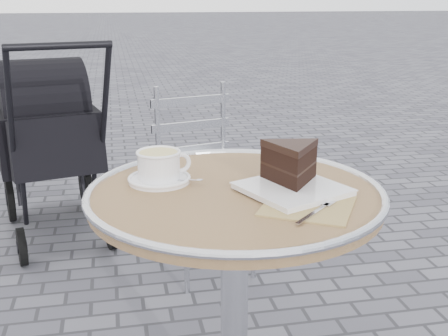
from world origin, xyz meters
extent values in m
cylinder|color=silver|center=(0.00, 0.00, 0.36)|extent=(0.07, 0.07, 0.67)
cylinder|color=tan|center=(0.00, 0.00, 0.71)|extent=(0.70, 0.70, 0.03)
torus|color=silver|center=(0.00, 0.00, 0.73)|extent=(0.72, 0.72, 0.02)
cylinder|color=white|center=(-0.17, 0.10, 0.74)|extent=(0.15, 0.15, 0.01)
cylinder|color=white|center=(-0.17, 0.10, 0.77)|extent=(0.12, 0.12, 0.07)
torus|color=white|center=(-0.12, 0.11, 0.77)|extent=(0.05, 0.02, 0.05)
cylinder|color=beige|center=(-0.17, 0.10, 0.81)|extent=(0.10, 0.10, 0.01)
cube|color=tan|center=(0.14, -0.13, 0.73)|extent=(0.26, 0.26, 0.00)
cube|color=white|center=(0.13, -0.04, 0.74)|extent=(0.28, 0.28, 0.01)
cylinder|color=silver|center=(-0.02, 0.82, 0.21)|extent=(0.02, 0.02, 0.41)
cylinder|color=silver|center=(0.28, 0.89, 0.21)|extent=(0.02, 0.02, 0.41)
cylinder|color=silver|center=(-0.09, 1.12, 0.21)|extent=(0.02, 0.02, 0.41)
cylinder|color=silver|center=(0.21, 1.19, 0.21)|extent=(0.02, 0.02, 0.41)
cube|color=silver|center=(0.09, 1.00, 0.42)|extent=(0.44, 0.44, 0.02)
cube|color=black|center=(-0.59, 1.55, 0.47)|extent=(0.55, 0.72, 0.39)
cylinder|color=black|center=(-0.47, 1.04, 0.99)|extent=(0.40, 0.12, 0.03)
cylinder|color=black|center=(-0.72, 1.22, 0.09)|extent=(0.07, 0.18, 0.18)
cylinder|color=black|center=(-0.32, 1.31, 0.09)|extent=(0.07, 0.18, 0.18)
cylinder|color=black|center=(-0.85, 1.79, 0.14)|extent=(0.10, 0.27, 0.27)
cylinder|color=black|center=(-0.46, 1.88, 0.14)|extent=(0.10, 0.27, 0.27)
camera|label=1|loc=(-0.28, -1.24, 1.18)|focal=45.00mm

